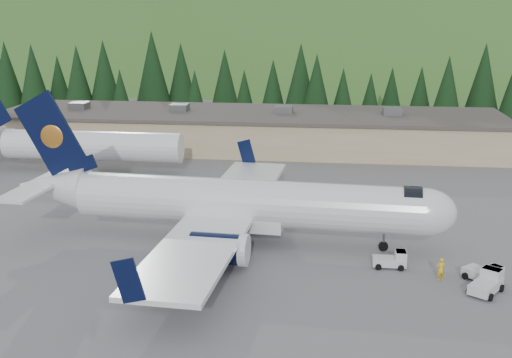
% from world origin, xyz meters
% --- Properties ---
extents(ground, '(600.00, 600.00, 0.00)m').
position_xyz_m(ground, '(0.00, 0.00, 0.00)').
color(ground, '#5A5A60').
extents(airliner, '(38.16, 35.79, 12.66)m').
position_xyz_m(airliner, '(-1.11, 0.07, 3.37)').
color(airliner, white).
rests_on(airliner, ground).
extents(second_airliner, '(27.50, 11.00, 10.05)m').
position_xyz_m(second_airliner, '(-24.92, 22.00, 3.32)').
color(second_airliner, white).
rests_on(second_airliner, ground).
extents(baggage_tug_a, '(2.55, 1.55, 1.36)m').
position_xyz_m(baggage_tug_a, '(11.90, -4.13, 0.61)').
color(baggage_tug_a, silver).
rests_on(baggage_tug_a, ground).
extents(baggage_tug_b, '(2.85, 2.98, 1.47)m').
position_xyz_m(baggage_tug_b, '(18.42, -6.19, 0.66)').
color(baggage_tug_b, silver).
rests_on(baggage_tug_b, ground).
extents(baggage_tug_c, '(2.87, 3.24, 1.56)m').
position_xyz_m(baggage_tug_c, '(18.19, -7.86, 0.70)').
color(baggage_tug_c, silver).
rests_on(baggage_tug_c, ground).
extents(terminal_building, '(71.00, 17.00, 6.10)m').
position_xyz_m(terminal_building, '(-5.01, 38.00, 2.62)').
color(terminal_building, tan).
rests_on(terminal_building, ground).
extents(ramp_worker, '(0.72, 0.57, 1.73)m').
position_xyz_m(ramp_worker, '(15.22, -6.17, 0.86)').
color(ramp_worker, yellow).
rests_on(ramp_worker, ground).
extents(tree_line, '(113.18, 19.07, 14.18)m').
position_xyz_m(tree_line, '(-12.37, 59.82, 7.29)').
color(tree_line, black).
rests_on(tree_line, ground).
extents(hills, '(614.00, 330.00, 300.00)m').
position_xyz_m(hills, '(53.34, 207.38, -82.80)').
color(hills, '#2E531E').
rests_on(hills, ground).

